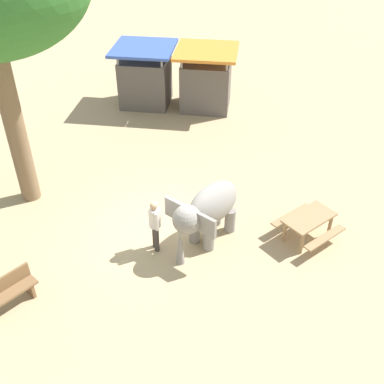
{
  "coord_description": "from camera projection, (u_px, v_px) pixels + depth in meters",
  "views": [
    {
      "loc": [
        2.27,
        -10.26,
        9.16
      ],
      "look_at": [
        0.72,
        1.06,
        0.8
      ],
      "focal_mm": 44.4,
      "sensor_mm": 36.0,
      "label": 1
    }
  ],
  "objects": [
    {
      "name": "ground_plane",
      "position": [
        163.0,
        233.0,
        13.86
      ],
      "size": [
        60.0,
        60.0,
        0.0
      ],
      "primitive_type": "plane",
      "color": "tan"
    },
    {
      "name": "picnic_table_near",
      "position": [
        308.0,
        222.0,
        13.36
      ],
      "size": [
        2.11,
        2.11,
        0.78
      ],
      "rotation": [
        0.0,
        0.0,
        3.94
      ],
      "color": "#9E7A51",
      "rests_on": "ground_plane"
    },
    {
      "name": "elephant",
      "position": [
        208.0,
        210.0,
        12.98
      ],
      "size": [
        2.15,
        2.39,
        1.73
      ],
      "rotation": [
        0.0,
        0.0,
        4.17
      ],
      "color": "gray",
      "rests_on": "ground_plane"
    },
    {
      "name": "market_stall_orange",
      "position": [
        206.0,
        82.0,
        19.9
      ],
      "size": [
        2.5,
        2.5,
        2.52
      ],
      "color": "#59514C",
      "rests_on": "ground_plane"
    },
    {
      "name": "wooden_bench",
      "position": [
        7.0,
        292.0,
        11.42
      ],
      "size": [
        1.13,
        1.38,
        0.88
      ],
      "rotation": [
        0.0,
        0.0,
        4.11
      ],
      "color": "brown",
      "rests_on": "ground_plane"
    },
    {
      "name": "market_stall_blue",
      "position": [
        145.0,
        79.0,
        20.19
      ],
      "size": [
        2.5,
        2.5,
        2.52
      ],
      "color": "#59514C",
      "rests_on": "ground_plane"
    },
    {
      "name": "person_handler",
      "position": [
        155.0,
        222.0,
        12.79
      ],
      "size": [
        0.32,
        0.46,
        1.62
      ],
      "rotation": [
        0.0,
        0.0,
        0.47
      ],
      "color": "#3F3833",
      "rests_on": "ground_plane"
    }
  ]
}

